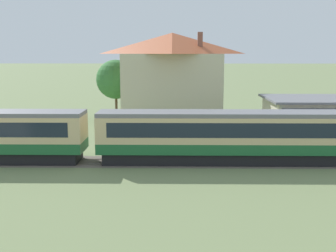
# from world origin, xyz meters

# --- Properties ---
(passenger_train) EXTENTS (67.48, 3.09, 3.96)m
(passenger_train) POSITION_xyz_m (-8.45, -0.42, 2.20)
(passenger_train) COLOR #1E6033
(passenger_train) RESTS_ON ground_plane
(railway_track) EXTENTS (125.47, 3.60, 0.04)m
(railway_track) POSITION_xyz_m (-9.59, -0.42, 0.01)
(railway_track) COLOR #665B51
(railway_track) RESTS_ON ground_plane
(station_building) EXTENTS (10.98, 9.19, 4.11)m
(station_building) POSITION_xyz_m (0.64, 8.24, 2.08)
(station_building) COLOR beige
(station_building) RESTS_ON ground_plane
(station_house_terracotta_roof) EXTENTS (12.12, 9.26, 10.67)m
(station_house_terracotta_roof) POSITION_xyz_m (-13.96, 17.73, 5.49)
(station_house_terracotta_roof) COLOR beige
(station_house_terracotta_roof) RESTS_ON ground_plane
(yard_tree_0) EXTENTS (4.97, 4.97, 7.53)m
(yard_tree_0) POSITION_xyz_m (-21.15, 21.34, 5.03)
(yard_tree_0) COLOR brown
(yard_tree_0) RESTS_ON ground_plane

